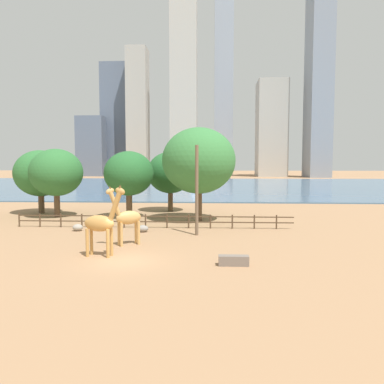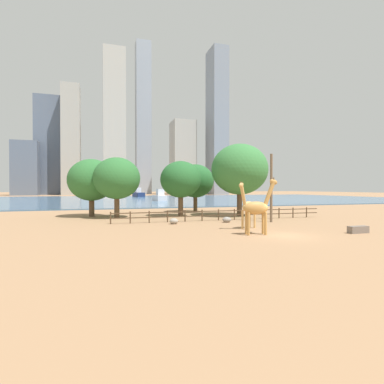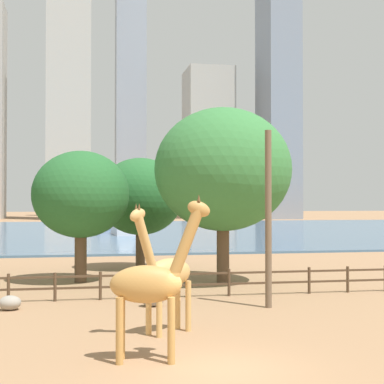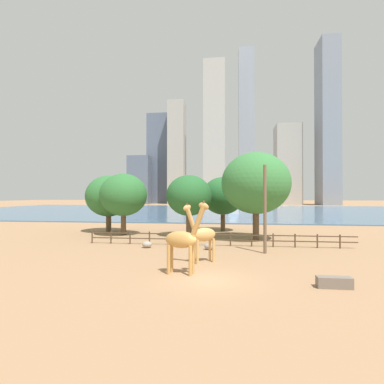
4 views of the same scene
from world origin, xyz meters
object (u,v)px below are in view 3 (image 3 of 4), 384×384
at_px(utility_pole, 268,219).
at_px(tree_right_tall, 223,170).
at_px(boulder_by_pole, 153,299).
at_px(boat_ferry, 124,226).
at_px(boulder_near_fence, 10,303).
at_px(tree_center_broad, 81,195).
at_px(tree_left_small, 140,197).
at_px(giraffe_companion, 152,284).
at_px(boat_sailboat, 104,217).
at_px(giraffe_tall, 165,273).

xyz_separation_m(utility_pole, tree_right_tall, (-0.10, 7.76, 2.53)).
height_order(boulder_by_pole, boat_ferry, boat_ferry).
distance_m(utility_pole, boulder_near_fence, 11.45).
xyz_separation_m(boulder_near_fence, tree_center_broad, (2.90, 8.18, 4.62)).
bearing_deg(utility_pole, tree_left_small, 104.25).
distance_m(giraffe_companion, boat_sailboat, 103.64).
relative_size(utility_pole, tree_left_small, 1.01).
relative_size(utility_pole, boat_sailboat, 0.86).
bearing_deg(giraffe_tall, utility_pole, -174.83).
distance_m(tree_right_tall, boat_ferry, 47.15).
bearing_deg(giraffe_tall, boat_sailboat, -125.14).
bearing_deg(tree_left_small, giraffe_tall, -93.19).
xyz_separation_m(giraffe_tall, tree_left_small, (1.10, 19.66, 2.81)).
bearing_deg(boulder_by_pole, tree_right_tall, 54.13).
height_order(utility_pole, tree_right_tall, tree_right_tall).
height_order(giraffe_companion, boat_sailboat, boat_sailboat).
distance_m(tree_center_broad, boat_sailboat, 86.64).
bearing_deg(giraffe_companion, utility_pole, 60.82).
distance_m(giraffe_tall, boulder_by_pole, 5.63).
bearing_deg(giraffe_tall, tree_right_tall, -146.66).
distance_m(boat_ferry, boat_sailboat, 41.47).
distance_m(boulder_by_pole, tree_right_tall, 10.08).
distance_m(boulder_by_pole, tree_center_broad, 10.07).
relative_size(tree_left_small, boat_sailboat, 0.85).
height_order(tree_right_tall, boat_sailboat, tree_right_tall).
xyz_separation_m(giraffe_tall, boulder_near_fence, (-5.76, 5.56, -1.77)).
xyz_separation_m(giraffe_tall, tree_center_broad, (-2.87, 13.74, 2.85)).
relative_size(giraffe_companion, boat_ferry, 0.62).
xyz_separation_m(giraffe_companion, utility_pole, (5.92, 7.54, 1.61)).
bearing_deg(boulder_near_fence, giraffe_tall, -43.98).
xyz_separation_m(tree_left_small, boat_ferry, (1.74, 39.07, -3.58)).
bearing_deg(boat_sailboat, utility_pole, -7.39).
relative_size(boulder_near_fence, tree_left_small, 0.12).
xyz_separation_m(boulder_near_fence, tree_left_small, (6.86, 14.09, 4.58)).
height_order(giraffe_tall, tree_left_small, tree_left_small).
relative_size(giraffe_tall, boat_sailboat, 0.50).
height_order(giraffe_companion, tree_center_broad, tree_center_broad).
bearing_deg(boulder_near_fence, tree_center_broad, 70.48).
bearing_deg(tree_right_tall, giraffe_tall, -112.56).
relative_size(boulder_near_fence, boat_sailboat, 0.10).
relative_size(tree_center_broad, tree_right_tall, 0.76).
height_order(tree_center_broad, tree_left_small, tree_left_small).
xyz_separation_m(giraffe_tall, tree_right_tall, (4.94, 11.89, 4.25)).
bearing_deg(tree_center_broad, boulder_near_fence, -109.52).
bearing_deg(tree_left_small, utility_pole, -75.75).
bearing_deg(giraffe_tall, tree_left_small, -127.30).
height_order(boulder_by_pole, boat_sailboat, boat_sailboat).
height_order(tree_right_tall, tree_left_small, tree_right_tall).
relative_size(giraffe_tall, boulder_near_fence, 4.85).
distance_m(giraffe_companion, boulder_near_fence, 10.39).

